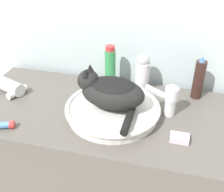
% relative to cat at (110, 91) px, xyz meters
% --- Properties ---
extents(wall_back, '(8.00, 0.05, 2.40)m').
position_rel_cat_xyz_m(wall_back, '(-0.04, 0.34, 0.25)').
color(wall_back, silver).
rests_on(wall_back, ground_plane).
extents(vanity_counter, '(1.15, 0.53, 0.83)m').
position_rel_cat_xyz_m(vanity_counter, '(-0.04, 0.02, -0.53)').
color(vanity_counter, '#56514C').
rests_on(vanity_counter, ground_plane).
extents(sink_basin, '(0.39, 0.39, 0.05)m').
position_rel_cat_xyz_m(sink_basin, '(0.01, 0.00, -0.09)').
color(sink_basin, silver).
rests_on(sink_basin, vanity_counter).
extents(cat, '(0.28, 0.27, 0.15)m').
position_rel_cat_xyz_m(cat, '(0.00, 0.00, 0.00)').
color(cat, black).
rests_on(cat, sink_basin).
extents(faucet, '(0.13, 0.07, 0.14)m').
position_rel_cat_xyz_m(faucet, '(0.22, 0.06, -0.04)').
color(faucet, silver).
rests_on(faucet, vanity_counter).
extents(shampoo_bottle_tall, '(0.05, 0.05, 0.20)m').
position_rel_cat_xyz_m(shampoo_bottle_tall, '(-0.06, 0.23, -0.02)').
color(shampoo_bottle_tall, '#338C4C').
rests_on(shampoo_bottle_tall, vanity_counter).
extents(lotion_bottle_white, '(0.06, 0.06, 0.18)m').
position_rel_cat_xyz_m(lotion_bottle_white, '(0.09, 0.23, -0.02)').
color(lotion_bottle_white, silver).
rests_on(lotion_bottle_white, vanity_counter).
extents(hairspray_can_black, '(0.05, 0.05, 0.20)m').
position_rel_cat_xyz_m(hairspray_can_black, '(0.34, 0.23, -0.02)').
color(hairspray_can_black, '#331E19').
rests_on(hairspray_can_black, vanity_counter).
extents(hair_dryer, '(0.20, 0.13, 0.06)m').
position_rel_cat_xyz_m(hair_dryer, '(-0.50, 0.06, -0.09)').
color(hair_dryer, silver).
rests_on(hair_dryer, vanity_counter).
extents(soap_bar, '(0.07, 0.04, 0.02)m').
position_rel_cat_xyz_m(soap_bar, '(0.28, -0.09, -0.10)').
color(soap_bar, silver).
rests_on(soap_bar, vanity_counter).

